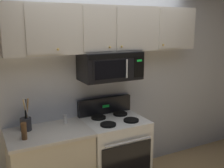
{
  "coord_description": "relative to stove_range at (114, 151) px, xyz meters",
  "views": [
    {
      "loc": [
        -1.5,
        -2.41,
        2.07
      ],
      "look_at": [
        0.0,
        0.49,
        1.35
      ],
      "focal_mm": 42.84,
      "sensor_mm": 36.0,
      "label": 1
    }
  ],
  "objects": [
    {
      "name": "back_wall",
      "position": [
        0.0,
        0.37,
        0.88
      ],
      "size": [
        5.2,
        0.1,
        2.7
      ],
      "primitive_type": "cube",
      "color": "silver",
      "rests_on": "ground_plane"
    },
    {
      "name": "stove_range",
      "position": [
        0.0,
        0.0,
        0.0
      ],
      "size": [
        0.76,
        0.69,
        1.12
      ],
      "color": "white",
      "rests_on": "ground_plane"
    },
    {
      "name": "over_range_microwave",
      "position": [
        -0.0,
        0.12,
        1.11
      ],
      "size": [
        0.76,
        0.43,
        0.35
      ],
      "color": "black"
    },
    {
      "name": "upper_cabinets",
      "position": [
        -0.0,
        0.15,
        1.56
      ],
      "size": [
        2.5,
        0.36,
        0.55
      ],
      "color": "#BCB7AD"
    },
    {
      "name": "counter_segment",
      "position": [
        -0.84,
        0.01,
        -0.02
      ],
      "size": [
        0.93,
        0.65,
        0.9
      ],
      "color": "beige",
      "rests_on": "ground_plane"
    },
    {
      "name": "utensil_crock_charcoal",
      "position": [
        -1.05,
        0.15,
        0.53
      ],
      "size": [
        0.12,
        0.12,
        0.38
      ],
      "color": "#2D2D33",
      "rests_on": "counter_segment"
    },
    {
      "name": "salt_shaker",
      "position": [
        -0.59,
        0.17,
        0.48
      ],
      "size": [
        0.05,
        0.05,
        0.11
      ],
      "color": "white",
      "rests_on": "counter_segment"
    },
    {
      "name": "pepper_mill",
      "position": [
        -1.12,
        -0.09,
        0.52
      ],
      "size": [
        0.06,
        0.06,
        0.18
      ],
      "primitive_type": "cylinder",
      "color": "brown",
      "rests_on": "counter_segment"
    }
  ]
}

